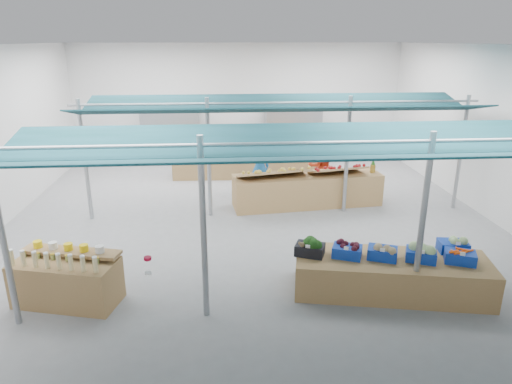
% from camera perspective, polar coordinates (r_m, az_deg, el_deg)
% --- Properties ---
extents(floor, '(13.00, 13.00, 0.00)m').
position_cam_1_polar(floor, '(11.42, -0.69, -3.64)').
color(floor, slate).
rests_on(floor, ground).
extents(hall, '(13.00, 13.00, 13.00)m').
position_cam_1_polar(hall, '(12.12, -1.21, 10.65)').
color(hall, silver).
rests_on(hall, ground).
extents(pole_grid, '(10.00, 4.60, 3.00)m').
position_cam_1_polar(pole_grid, '(9.26, 4.66, 2.83)').
color(pole_grid, gray).
rests_on(pole_grid, floor).
extents(awnings, '(9.50, 7.08, 0.30)m').
position_cam_1_polar(awnings, '(9.05, 4.82, 8.74)').
color(awnings, black).
rests_on(awnings, pole_grid).
extents(back_shelving_left, '(2.00, 0.50, 2.00)m').
position_cam_1_polar(back_shelving_left, '(16.97, -10.63, 6.99)').
color(back_shelving_left, '#B23F33').
rests_on(back_shelving_left, floor).
extents(back_shelving_right, '(2.00, 0.50, 2.00)m').
position_cam_1_polar(back_shelving_right, '(17.09, 4.66, 7.33)').
color(back_shelving_right, '#B23F33').
rests_on(back_shelving_right, floor).
extents(bottle_shelf, '(1.88, 1.42, 1.05)m').
position_cam_1_polar(bottle_shelf, '(8.55, -22.46, -10.03)').
color(bottle_shelf, olive).
rests_on(bottle_shelf, floor).
extents(veg_counter, '(3.52, 1.75, 0.65)m').
position_cam_1_polar(veg_counter, '(8.58, 16.51, -9.96)').
color(veg_counter, olive).
rests_on(veg_counter, floor).
extents(fruit_counter, '(4.08, 1.37, 0.86)m').
position_cam_1_polar(fruit_counter, '(12.44, 6.41, 0.25)').
color(fruit_counter, olive).
rests_on(fruit_counter, floor).
extents(far_counter, '(4.72, 1.09, 0.84)m').
position_cam_1_polar(far_counter, '(15.03, -1.35, 3.56)').
color(far_counter, olive).
rests_on(far_counter, floor).
extents(vendor_left, '(0.62, 0.44, 1.60)m').
position_cam_1_polar(vendor_left, '(13.21, 0.46, 3.15)').
color(vendor_left, '#1B63B0').
rests_on(vendor_left, floor).
extents(vendor_right, '(0.84, 0.69, 1.60)m').
position_cam_1_polar(vendor_right, '(13.49, 8.11, 3.28)').
color(vendor_right, '#B93016').
rests_on(vendor_right, floor).
extents(crate_broccoli, '(0.60, 0.51, 0.35)m').
position_cam_1_polar(crate_broccoli, '(8.22, 6.77, -6.79)').
color(crate_broccoli, black).
rests_on(crate_broccoli, veg_counter).
extents(crate_beets, '(0.60, 0.51, 0.29)m').
position_cam_1_polar(crate_beets, '(8.26, 11.34, -7.08)').
color(crate_beets, '#0F33A2').
rests_on(crate_beets, veg_counter).
extents(crate_celeriac, '(0.60, 0.51, 0.31)m').
position_cam_1_polar(crate_celeriac, '(8.34, 15.54, -7.09)').
color(crate_celeriac, '#0F33A2').
rests_on(crate_celeriac, veg_counter).
extents(crate_cabbage, '(0.60, 0.51, 0.35)m').
position_cam_1_polar(crate_cabbage, '(8.47, 19.95, -7.06)').
color(crate_cabbage, '#0F33A2').
rests_on(crate_cabbage, veg_counter).
extents(crate_carrots, '(0.60, 0.51, 0.29)m').
position_cam_1_polar(crate_carrots, '(8.67, 24.16, -7.35)').
color(crate_carrots, '#0F33A2').
rests_on(crate_carrots, veg_counter).
extents(sparrow, '(0.12, 0.09, 0.11)m').
position_cam_1_polar(sparrow, '(8.07, 5.72, -6.53)').
color(sparrow, brown).
rests_on(sparrow, crate_broccoli).
extents(pole_ribbon, '(0.12, 0.12, 0.28)m').
position_cam_1_polar(pole_ribbon, '(7.31, -13.39, -8.24)').
color(pole_ribbon, '#AB0B28').
rests_on(pole_ribbon, pole_grid).
extents(apple_heap_yellow, '(2.01, 1.09, 0.27)m').
position_cam_1_polar(apple_heap_yellow, '(11.94, 2.27, 2.55)').
color(apple_heap_yellow, '#997247').
rests_on(apple_heap_yellow, fruit_counter).
extents(apple_heap_red, '(1.61, 1.00, 0.27)m').
position_cam_1_polar(apple_heap_red, '(12.44, 10.21, 2.93)').
color(apple_heap_red, '#997247').
rests_on(apple_heap_red, fruit_counter).
extents(pineapple, '(0.14, 0.14, 0.39)m').
position_cam_1_polar(pineapple, '(12.82, 14.41, 3.17)').
color(pineapple, '#8C6019').
rests_on(pineapple, fruit_counter).
extents(crate_extra, '(0.55, 0.44, 0.32)m').
position_cam_1_polar(crate_extra, '(9.02, 23.43, -5.99)').
color(crate_extra, '#0F33A2').
rests_on(crate_extra, veg_counter).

